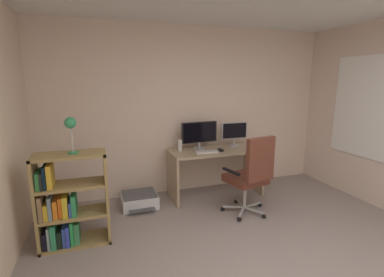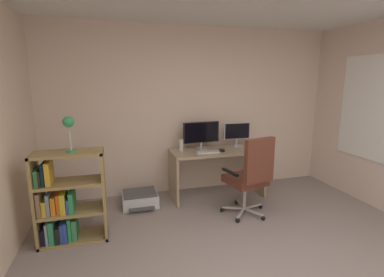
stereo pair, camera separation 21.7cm
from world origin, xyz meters
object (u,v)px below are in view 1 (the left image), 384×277
office_chair (251,173)px  desk_lamp (71,126)px  printer (139,200)px  desktop_speaker (180,145)px  keyboard (207,152)px  bookshelf (66,206)px  computer_mouse (221,150)px  monitor_main (199,133)px  desk (215,162)px  monitor_secondary (234,132)px

office_chair → desk_lamp: 2.30m
desk_lamp → printer: 1.63m
desktop_speaker → desk_lamp: (-1.45, -0.88, 0.51)m
keyboard → bookshelf: 2.05m
computer_mouse → desk_lamp: desk_lamp is taller
office_chair → bookshelf: size_ratio=1.06×
monitor_main → keyboard: monitor_main is taller
keyboard → computer_mouse: computer_mouse is taller
computer_mouse → office_chair: (0.13, -0.69, -0.16)m
desktop_speaker → bookshelf: size_ratio=0.16×
monitor_main → computer_mouse: size_ratio=5.95×
desk → printer: bearing=-177.0°
desktop_speaker → bookshelf: (-1.57, -0.88, -0.37)m
desktop_speaker → printer: desktop_speaker is taller
office_chair → computer_mouse: bearing=100.7°
desktop_speaker → desk_lamp: size_ratio=0.43×
bookshelf → printer: bookshelf is taller
computer_mouse → desk_lamp: bearing=-155.1°
bookshelf → office_chair: bearing=-1.0°
monitor_main → printer: monitor_main is taller
office_chair → desk_lamp: (-2.17, 0.04, 0.74)m
monitor_secondary → bookshelf: (-2.52, -0.92, -0.52)m
desk → monitor_main: bearing=147.0°
monitor_secondary → computer_mouse: bearing=-143.4°
computer_mouse → desk_lamp: (-2.04, -0.66, 0.58)m
keyboard → office_chair: office_chair is taller
desk → desk_lamp: (-2.01, -0.78, 0.79)m
computer_mouse → monitor_main: bearing=140.1°
keyboard → computer_mouse: (0.23, 0.01, 0.01)m
computer_mouse → desktop_speaker: bearing=166.5°
desktop_speaker → keyboard: bearing=-33.2°
desktop_speaker → printer: bearing=-166.6°
office_chair → desk_lamp: size_ratio=2.83×
computer_mouse → printer: (-1.26, 0.06, -0.66)m
monitor_secondary → bookshelf: size_ratio=0.43×
bookshelf → monitor_main: bearing=25.8°
desktop_speaker → printer: (-0.67, -0.16, -0.73)m
desk → monitor_main: 0.52m
monitor_main → desktop_speaker: monitor_main is taller
desktop_speaker → desk: bearing=-9.6°
desk_lamp → desk: bearing=21.3°
desk → printer: (-1.22, -0.06, -0.45)m
desk_lamp → bookshelf: bearing=179.7°
office_chair → printer: (-1.39, 0.76, -0.50)m
keyboard → desktop_speaker: desktop_speaker is taller
office_chair → monitor_main: bearing=111.6°
desktop_speaker → monitor_main: bearing=8.0°
monitor_main → bookshelf: size_ratio=0.57×
printer → keyboard: bearing=-4.0°
bookshelf → printer: (0.90, 0.72, -0.36)m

